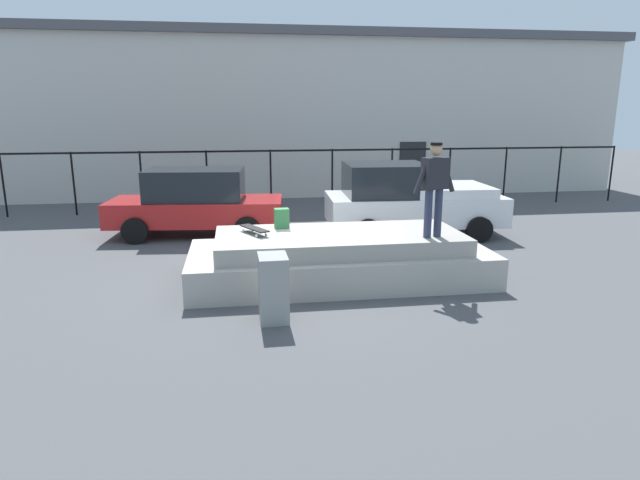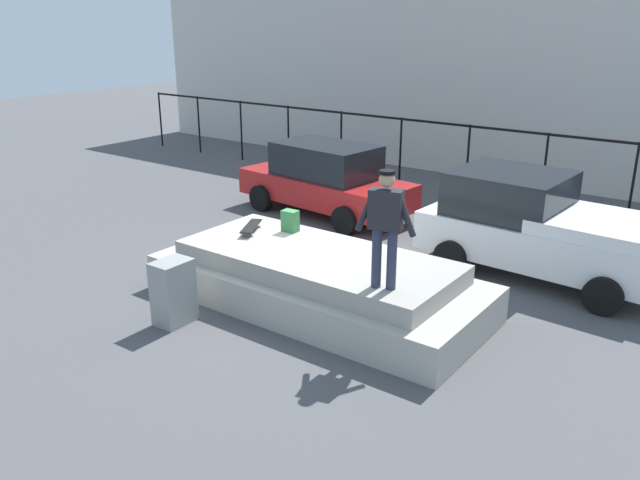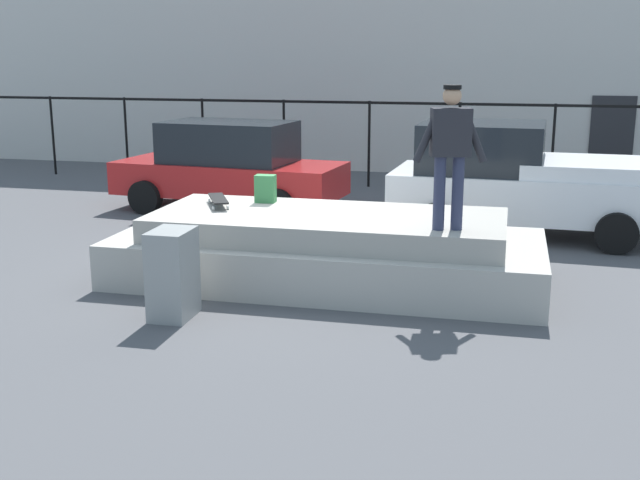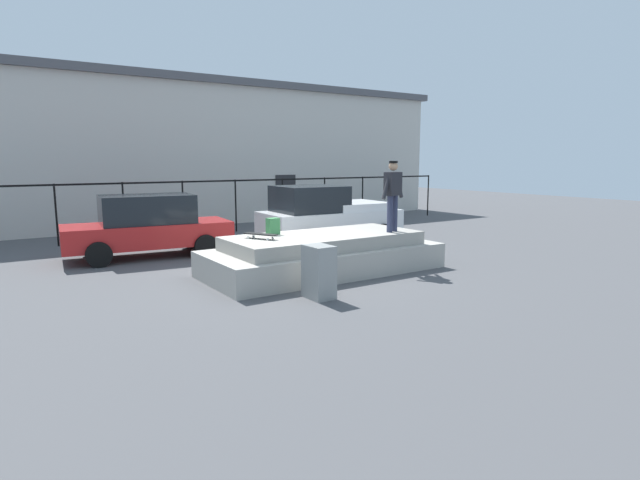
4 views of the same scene
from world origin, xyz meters
The scene contains 10 objects.
ground_plane centered at (0.00, 0.00, 0.00)m, with size 60.00×60.00×0.00m, color #4C4C4F.
concrete_ledge centered at (0.81, -0.34, 0.42)m, with size 5.65×2.44×0.92m.
skateboarder centered at (2.42, -0.93, 1.92)m, with size 0.87×0.36×1.71m.
skateboard centered at (-0.79, -0.18, 1.02)m, with size 0.55×0.81×0.12m.
backpack centered at (-0.24, 0.25, 1.11)m, with size 0.28×0.20×0.39m, color #33723F.
car_red_sedan_near centered at (-2.13, 3.94, 0.87)m, with size 4.52×2.29×1.71m.
car_white_pickup_mid centered at (3.29, 3.17, 0.92)m, with size 4.54×2.41×1.85m.
utility_box centered at (-0.58, -2.23, 0.52)m, with size 0.44×0.60×1.04m, color gray.
fence_row centered at (0.00, 7.28, 1.33)m, with size 24.06×0.06×1.94m.
warehouse_building centered at (0.00, 13.29, 3.00)m, with size 27.72×7.85×5.97m.
Camera 3 is at (3.11, -10.28, 3.00)m, focal length 44.20 mm.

